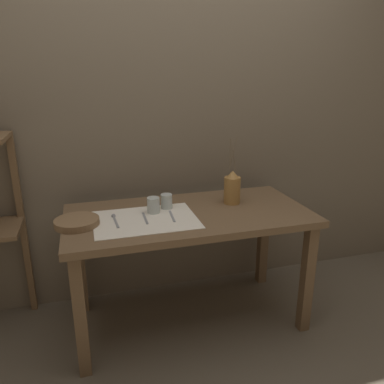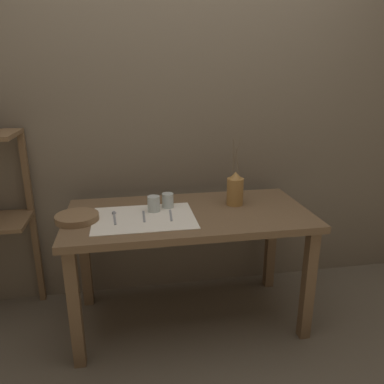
# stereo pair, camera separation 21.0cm
# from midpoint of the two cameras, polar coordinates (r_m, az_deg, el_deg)

# --- Properties ---
(ground_plane) EXTENTS (12.00, 12.00, 0.00)m
(ground_plane) POSITION_cam_midpoint_polar(r_m,az_deg,el_deg) (2.48, -3.01, -18.72)
(ground_plane) COLOR brown
(stone_wall_back) EXTENTS (7.00, 0.06, 2.40)m
(stone_wall_back) POSITION_cam_midpoint_polar(r_m,az_deg,el_deg) (2.46, -5.95, 11.23)
(stone_wall_back) COLOR #6B5E4C
(stone_wall_back) RESTS_ON ground_plane
(wooden_table) EXTENTS (1.38, 0.68, 0.71)m
(wooden_table) POSITION_cam_midpoint_polar(r_m,az_deg,el_deg) (2.17, -3.28, -5.44)
(wooden_table) COLOR brown
(wooden_table) RESTS_ON ground_plane
(linen_cloth) EXTENTS (0.55, 0.41, 0.00)m
(linen_cloth) POSITION_cam_midpoint_polar(r_m,az_deg,el_deg) (2.06, -10.04, -4.22)
(linen_cloth) COLOR silver
(linen_cloth) RESTS_ON wooden_table
(pitcher_with_flowers) EXTENTS (0.10, 0.10, 0.41)m
(pitcher_with_flowers) POSITION_cam_midpoint_polar(r_m,az_deg,el_deg) (2.26, 3.51, 0.56)
(pitcher_with_flowers) COLOR olive
(pitcher_with_flowers) RESTS_ON wooden_table
(wooden_bowl) EXTENTS (0.23, 0.23, 0.04)m
(wooden_bowl) POSITION_cam_midpoint_polar(r_m,az_deg,el_deg) (2.07, -19.97, -4.41)
(wooden_bowl) COLOR brown
(wooden_bowl) RESTS_ON wooden_table
(glass_tumbler_near) EXTENTS (0.07, 0.07, 0.09)m
(glass_tumbler_near) POSITION_cam_midpoint_polar(r_m,az_deg,el_deg) (2.13, -8.73, -2.04)
(glass_tumbler_near) COLOR #B7C1BC
(glass_tumbler_near) RESTS_ON wooden_table
(glass_tumbler_far) EXTENTS (0.07, 0.07, 0.08)m
(glass_tumbler_far) POSITION_cam_midpoint_polar(r_m,az_deg,el_deg) (2.19, -6.66, -1.45)
(glass_tumbler_far) COLOR #B7C1BC
(glass_tumbler_far) RESTS_ON wooden_table
(spoon_outer) EXTENTS (0.03, 0.18, 0.02)m
(spoon_outer) POSITION_cam_midpoint_polar(r_m,az_deg,el_deg) (2.10, -14.60, -3.92)
(spoon_outer) COLOR gray
(spoon_outer) RESTS_ON wooden_table
(fork_inner) EXTENTS (0.01, 0.17, 0.00)m
(fork_inner) POSITION_cam_midpoint_polar(r_m,az_deg,el_deg) (2.07, -10.07, -4.00)
(fork_inner) COLOR gray
(fork_inner) RESTS_ON wooden_table
(knife_center) EXTENTS (0.02, 0.17, 0.00)m
(knife_center) POSITION_cam_midpoint_polar(r_m,az_deg,el_deg) (2.08, -5.97, -3.72)
(knife_center) COLOR gray
(knife_center) RESTS_ON wooden_table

